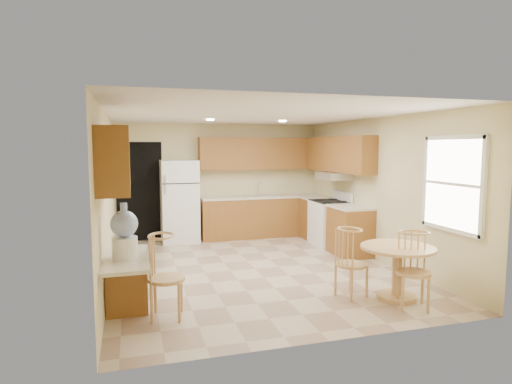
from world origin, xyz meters
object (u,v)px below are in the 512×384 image
object	(u,v)px
refrigerator	(180,201)
chair_table_a	(355,257)
chair_table_b	(419,265)
stove	(330,223)
chair_desk	(167,270)
dining_table	(397,265)
water_crock	(124,233)

from	to	relation	value
refrigerator	chair_table_a	xyz separation A→B (m)	(1.82, -4.10, -0.30)
chair_table_a	chair_table_b	world-z (taller)	chair_table_b
refrigerator	stove	bearing A→B (deg)	-22.99
chair_table_a	chair_desk	size ratio (longest dim) A/B	0.94
refrigerator	stove	distance (m)	3.15
refrigerator	chair_desk	xyz separation A→B (m)	(-0.60, -4.14, -0.27)
dining_table	refrigerator	bearing A→B (deg)	118.86
refrigerator	chair_table_b	size ratio (longest dim) A/B	1.82
chair_table_b	water_crock	distance (m)	3.48
refrigerator	chair_desk	bearing A→B (deg)	-98.25
chair_table_a	chair_desk	distance (m)	2.42
chair_table_a	chair_table_b	size ratio (longest dim) A/B	0.97
stove	chair_table_b	bearing A→B (deg)	-98.60
stove	chair_table_a	world-z (taller)	stove
chair_table_a	water_crock	distance (m)	2.91
refrigerator	stove	world-z (taller)	refrigerator
stove	water_crock	size ratio (longest dim) A/B	1.77
dining_table	chair_table_a	world-z (taller)	chair_table_a
dining_table	chair_table_a	bearing A→B (deg)	163.01
chair_desk	chair_table_a	bearing A→B (deg)	101.67
chair_table_b	chair_desk	bearing A→B (deg)	14.01
chair_desk	chair_table_b	bearing A→B (deg)	90.23
dining_table	chair_table_b	size ratio (longest dim) A/B	1.01
dining_table	water_crock	bearing A→B (deg)	177.73
chair_table_a	chair_desk	bearing A→B (deg)	-107.01
stove	chair_table_a	xyz separation A→B (m)	(-1.06, -2.88, 0.09)
chair_desk	water_crock	bearing A→B (deg)	-80.30
chair_table_b	chair_desk	size ratio (longest dim) A/B	0.97
refrigerator	chair_table_b	world-z (taller)	refrigerator
stove	dining_table	world-z (taller)	stove
stove	water_crock	world-z (taller)	water_crock
chair_table_a	chair_table_b	bearing A→B (deg)	24.25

